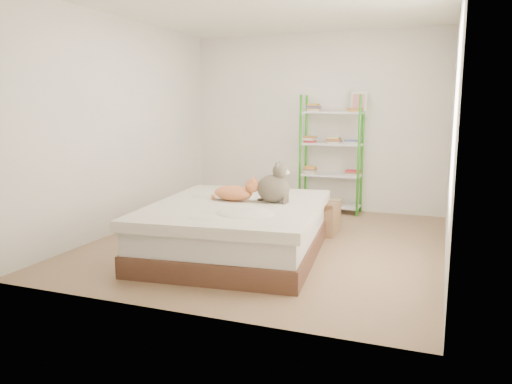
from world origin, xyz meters
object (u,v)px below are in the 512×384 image
at_px(bed, 237,229).
at_px(shelf_unit, 332,153).
at_px(grey_cat, 273,182).
at_px(cardboard_box, 316,218).
at_px(orange_cat, 233,191).
at_px(white_bin, 272,198).

distance_m(bed, shelf_unit, 2.53).
height_order(grey_cat, cardboard_box, grey_cat).
relative_size(orange_cat, white_bin, 1.45).
bearing_deg(cardboard_box, orange_cat, -121.81).
bearing_deg(shelf_unit, orange_cat, -104.02).
bearing_deg(white_bin, grey_cat, -70.77).
height_order(bed, grey_cat, grey_cat).
xyz_separation_m(bed, shelf_unit, (0.47, 2.42, 0.60)).
bearing_deg(cardboard_box, white_bin, 131.51).
bearing_deg(grey_cat, orange_cat, 96.79).
distance_m(grey_cat, white_bin, 2.30).
bearing_deg(bed, grey_cat, 23.90).
height_order(bed, white_bin, bed).
distance_m(bed, grey_cat, 0.62).
bearing_deg(bed, white_bin, 93.70).
bearing_deg(orange_cat, shelf_unit, 74.57).
relative_size(grey_cat, shelf_unit, 0.24).
height_order(grey_cat, shelf_unit, shelf_unit).
distance_m(shelf_unit, white_bin, 1.12).
xyz_separation_m(orange_cat, grey_cat, (0.43, 0.06, 0.11)).
bearing_deg(shelf_unit, cardboard_box, -85.72).
bearing_deg(grey_cat, white_bin, 18.68).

